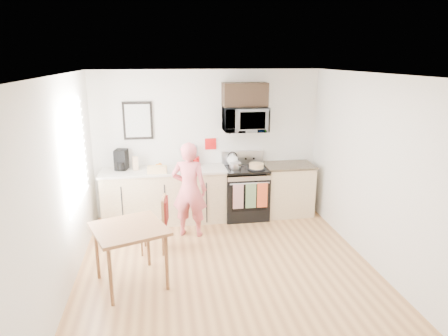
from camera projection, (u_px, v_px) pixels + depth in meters
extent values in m
plane|color=#9B653C|center=(229.00, 275.00, 5.30)|extent=(4.60, 4.60, 0.00)
cube|color=silver|center=(208.00, 144.00, 7.14)|extent=(4.00, 0.04, 2.60)
cube|color=silver|center=(286.00, 282.00, 2.76)|extent=(4.00, 0.04, 2.60)
cube|color=silver|center=(61.00, 190.00, 4.64)|extent=(0.04, 4.60, 2.60)
cube|color=silver|center=(379.00, 175.00, 5.25)|extent=(0.04, 4.60, 2.60)
cube|color=white|center=(230.00, 75.00, 4.60)|extent=(4.00, 4.60, 0.04)
cube|color=silver|center=(74.00, 154.00, 5.34)|extent=(0.02, 1.40, 1.50)
cube|color=white|center=(75.00, 154.00, 5.34)|extent=(0.01, 1.30, 1.40)
cube|color=tan|center=(165.00, 197.00, 6.96)|extent=(2.10, 0.60, 0.90)
cube|color=beige|center=(164.00, 171.00, 6.83)|extent=(2.14, 0.64, 0.04)
cube|color=tan|center=(288.00, 190.00, 7.30)|extent=(0.84, 0.60, 0.90)
cube|color=black|center=(289.00, 165.00, 7.17)|extent=(0.88, 0.64, 0.04)
cube|color=black|center=(245.00, 196.00, 7.17)|extent=(0.76, 0.65, 0.77)
cube|color=black|center=(249.00, 199.00, 6.85)|extent=(0.61, 0.02, 0.45)
cube|color=#AAAAAF|center=(249.00, 180.00, 6.76)|extent=(0.74, 0.02, 0.14)
cylinder|color=#AAAAAF|center=(250.00, 183.00, 6.73)|extent=(0.68, 0.02, 0.02)
cube|color=black|center=(246.00, 169.00, 7.03)|extent=(0.76, 0.65, 0.04)
cube|color=#AAAAAF|center=(243.00, 157.00, 7.25)|extent=(0.76, 0.08, 0.24)
cube|color=beige|center=(238.00, 196.00, 6.75)|extent=(0.18, 0.02, 0.44)
cube|color=#5A724C|center=(251.00, 196.00, 6.79)|extent=(0.18, 0.02, 0.44)
cube|color=#BF491C|center=(262.00, 195.00, 6.82)|extent=(0.18, 0.02, 0.44)
imported|color=#AAAAAF|center=(245.00, 119.00, 6.90)|extent=(0.76, 0.51, 0.42)
cube|color=black|center=(245.00, 94.00, 6.83)|extent=(0.76, 0.35, 0.40)
cube|color=black|center=(138.00, 121.00, 6.81)|extent=(0.50, 0.03, 0.65)
cube|color=#AEB3A9|center=(138.00, 121.00, 6.80)|extent=(0.42, 0.01, 0.56)
cube|color=red|center=(211.00, 144.00, 7.13)|extent=(0.20, 0.02, 0.20)
imported|color=#D93B4F|center=(189.00, 190.00, 6.32)|extent=(0.64, 0.51, 1.54)
cube|color=brown|center=(129.00, 229.00, 4.91)|extent=(0.83, 0.83, 0.04)
cylinder|color=brown|center=(111.00, 277.00, 4.56)|extent=(0.05, 0.05, 0.74)
cylinder|color=brown|center=(167.00, 262.00, 4.89)|extent=(0.05, 0.05, 0.74)
cylinder|color=brown|center=(97.00, 252.00, 5.14)|extent=(0.05, 0.05, 0.74)
cylinder|color=brown|center=(148.00, 241.00, 5.47)|extent=(0.05, 0.05, 0.74)
cube|color=brown|center=(153.00, 225.00, 5.86)|extent=(0.40, 0.40, 0.04)
cube|color=brown|center=(164.00, 211.00, 5.81)|extent=(0.08, 0.36, 0.43)
cube|color=#5E1310|center=(166.00, 210.00, 5.81)|extent=(0.09, 0.33, 0.36)
cylinder|color=brown|center=(142.00, 244.00, 5.77)|extent=(0.03, 0.03, 0.39)
cylinder|color=brown|center=(163.00, 243.00, 5.78)|extent=(0.03, 0.03, 0.39)
cylinder|color=brown|center=(145.00, 235.00, 6.06)|extent=(0.03, 0.03, 0.39)
cylinder|color=brown|center=(165.00, 234.00, 6.07)|extent=(0.03, 0.03, 0.39)
cube|color=brown|center=(188.00, 159.00, 7.04)|extent=(0.12, 0.16, 0.24)
cylinder|color=red|center=(196.00, 161.00, 7.10)|extent=(0.12, 0.12, 0.15)
imported|color=white|center=(159.00, 167.00, 6.88)|extent=(0.26, 0.26, 0.05)
cube|color=tan|center=(135.00, 163.00, 6.79)|extent=(0.11, 0.11, 0.23)
cube|color=black|center=(121.00, 159.00, 6.80)|extent=(0.24, 0.27, 0.35)
cylinder|color=black|center=(121.00, 166.00, 6.73)|extent=(0.13, 0.13, 0.13)
cube|color=tan|center=(157.00, 170.00, 6.61)|extent=(0.33, 0.17, 0.12)
cylinder|color=black|center=(256.00, 169.00, 6.92)|extent=(0.31, 0.31, 0.02)
cylinder|color=tan|center=(256.00, 166.00, 6.90)|extent=(0.25, 0.25, 0.08)
sphere|color=white|center=(232.00, 160.00, 7.11)|extent=(0.20, 0.20, 0.20)
cone|color=white|center=(232.00, 154.00, 7.09)|extent=(0.06, 0.06, 0.06)
torus|color=black|center=(232.00, 157.00, 7.10)|extent=(0.18, 0.02, 0.18)
cylinder|color=#AAAAAF|center=(235.00, 166.00, 6.92)|extent=(0.21, 0.21, 0.10)
cylinder|color=black|center=(240.00, 166.00, 6.78)|extent=(0.09, 0.18, 0.02)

